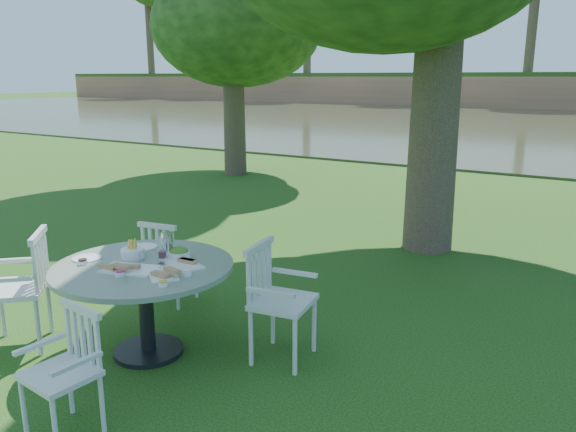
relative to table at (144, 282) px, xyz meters
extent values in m
plane|color=#13380B|center=(0.32, 1.46, -0.62)|extent=(140.00, 140.00, 0.00)
cylinder|color=black|center=(0.00, 0.00, -0.60)|extent=(0.56, 0.56, 0.04)
cylinder|color=black|center=(0.00, 0.00, -0.24)|extent=(0.12, 0.12, 0.68)
cylinder|color=slate|center=(0.00, 0.00, 0.12)|extent=(1.42, 1.42, 0.04)
cylinder|color=silver|center=(1.20, 0.33, -0.39)|extent=(0.04, 0.04, 0.46)
cylinder|color=silver|center=(1.14, 0.74, -0.39)|extent=(0.04, 0.04, 0.46)
cylinder|color=silver|center=(0.83, 0.28, -0.39)|extent=(0.04, 0.04, 0.46)
cylinder|color=silver|center=(0.77, 0.69, -0.39)|extent=(0.04, 0.04, 0.46)
cube|color=silver|center=(0.98, 0.51, -0.14)|extent=(0.50, 0.53, 0.04)
cube|color=silver|center=(0.78, 0.48, 0.08)|extent=(0.11, 0.47, 0.47)
cylinder|color=silver|center=(-0.45, 1.12, -0.41)|extent=(0.03, 0.03, 0.42)
cylinder|color=silver|center=(-0.82, 1.06, -0.41)|extent=(0.03, 0.03, 0.42)
cylinder|color=silver|center=(-0.40, 0.79, -0.41)|extent=(0.03, 0.03, 0.42)
cylinder|color=silver|center=(-0.77, 0.73, -0.41)|extent=(0.03, 0.03, 0.42)
cube|color=silver|center=(-0.61, 0.93, -0.18)|extent=(0.48, 0.45, 0.04)
cube|color=silver|center=(-0.58, 0.74, 0.01)|extent=(0.43, 0.10, 0.43)
cylinder|color=silver|center=(-1.30, -0.43, -0.38)|extent=(0.04, 0.04, 0.48)
cylinder|color=silver|center=(-1.01, -0.17, -0.38)|extent=(0.04, 0.04, 0.48)
cylinder|color=silver|center=(-0.72, -0.49, -0.38)|extent=(0.04, 0.04, 0.48)
cube|color=silver|center=(-1.01, -0.46, -0.12)|extent=(0.67, 0.67, 0.04)
cube|color=silver|center=(-0.85, -0.31, 0.11)|extent=(0.37, 0.39, 0.49)
cylinder|color=silver|center=(0.14, -1.20, -0.42)|extent=(0.03, 0.03, 0.40)
cylinder|color=silver|center=(0.50, -1.23, -0.42)|extent=(0.03, 0.03, 0.40)
cylinder|color=silver|center=(0.18, -0.88, -0.42)|extent=(0.03, 0.03, 0.40)
cylinder|color=silver|center=(0.53, -0.91, -0.42)|extent=(0.03, 0.03, 0.40)
cube|color=silver|center=(0.34, -1.06, -0.20)|extent=(0.44, 0.41, 0.04)
cube|color=silver|center=(0.35, -0.88, -0.02)|extent=(0.41, 0.07, 0.41)
cube|color=white|center=(0.01, -0.15, 0.15)|extent=(0.47, 0.36, 0.02)
cube|color=white|center=(0.30, -0.09, 0.15)|extent=(0.39, 0.36, 0.01)
cube|color=white|center=(0.28, 0.16, 0.15)|extent=(0.41, 0.32, 0.02)
cylinder|color=white|center=(-0.50, -0.14, 0.15)|extent=(0.23, 0.23, 0.01)
cylinder|color=white|center=(-0.33, 0.33, 0.15)|extent=(0.23, 0.23, 0.01)
cylinder|color=white|center=(-0.20, 0.09, 0.18)|extent=(0.19, 0.19, 0.08)
cylinder|color=white|center=(0.14, 0.27, 0.17)|extent=(0.18, 0.18, 0.06)
cylinder|color=silver|center=(0.03, 0.25, 0.24)|extent=(0.10, 0.10, 0.20)
cylinder|color=white|center=(0.10, 0.11, 0.25)|extent=(0.08, 0.08, 0.21)
cylinder|color=white|center=(-0.08, 0.05, 0.20)|extent=(0.06, 0.06, 0.11)
cylinder|color=white|center=(-0.24, 0.06, 0.20)|extent=(0.06, 0.06, 0.11)
cylinder|color=white|center=(0.04, -0.27, 0.16)|extent=(0.07, 0.07, 0.03)
cylinder|color=white|center=(0.47, -0.26, 0.16)|extent=(0.07, 0.07, 0.03)
cylinder|color=white|center=(0.46, -0.01, 0.16)|extent=(0.08, 0.08, 0.03)
cylinder|color=white|center=(-0.41, -0.25, 0.16)|extent=(0.08, 0.08, 0.03)
ellipsoid|color=#173410|center=(-4.63, 7.36, 2.67)|extent=(3.51, 3.51, 2.46)
cube|color=#313720|center=(0.32, 24.46, -0.62)|extent=(100.00, 28.00, 0.12)
cylinder|color=black|center=(-39.68, 41.96, 8.08)|extent=(0.70, 0.70, 13.00)
cylinder|color=black|center=(-30.68, 41.96, 8.08)|extent=(0.70, 0.70, 13.00)
camera|label=1|loc=(3.18, -2.97, 1.58)|focal=35.00mm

